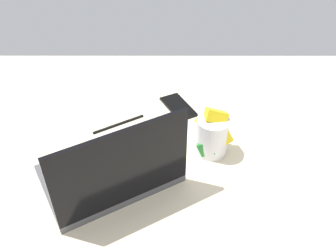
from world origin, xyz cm
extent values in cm
cube|color=beige|center=(0.00, 0.00, 9.00)|extent=(180.00, 140.00, 18.00)
cube|color=#4C4C51|center=(17.12, -3.26, 19.00)|extent=(40.08, 36.44, 2.00)
cube|color=black|center=(17.87, -4.55, 20.20)|extent=(33.62, 29.25, 0.40)
cube|color=black|center=(11.60, 6.26, 30.50)|extent=(29.06, 17.41, 21.00)
cylinder|color=silver|center=(-10.55, -13.08, 23.50)|extent=(9.00, 9.00, 11.00)
cube|color=#268C33|center=(-9.14, -11.31, 21.51)|extent=(6.21, 5.61, 5.61)
cube|color=yellow|center=(-12.34, -12.25, 24.12)|extent=(7.92, 6.20, 6.49)
cube|color=yellow|center=(-9.13, -14.39, 26.73)|extent=(7.20, 7.03, 5.92)
cube|color=yellow|center=(-11.21, -14.41, 29.34)|extent=(6.82, 5.15, 6.04)
cube|color=black|center=(-1.69, -34.05, 18.40)|extent=(12.48, 15.56, 0.80)
cube|color=black|center=(16.89, -24.83, 18.30)|extent=(14.86, 9.31, 0.60)
camera|label=1|loc=(1.55, 63.59, 88.40)|focal=38.96mm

